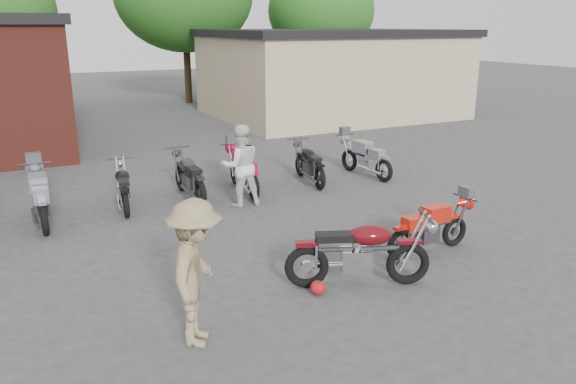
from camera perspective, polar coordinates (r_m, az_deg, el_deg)
name	(u,v)px	position (r m, az deg, el deg)	size (l,w,h in m)	color
ground	(349,273)	(9.46, 6.18, -8.23)	(90.00, 90.00, 0.00)	#38393B
stucco_building	(330,76)	(25.92, 4.27, 11.68)	(10.00, 8.00, 3.50)	tan
tree_2	(185,16)	(30.46, -10.43, 17.19)	(7.04, 7.04, 8.80)	#1E5617
tree_3	(321,28)	(33.63, 3.35, 16.32)	(6.08, 6.08, 7.60)	#1E5617
vintage_motorcycle	(361,248)	(8.81, 7.44, -5.65)	(2.21, 0.73, 1.28)	#5B0B12
sportbike	(431,225)	(10.38, 14.28, -3.29)	(1.79, 0.59, 1.04)	red
helmet	(318,288)	(8.70, 3.06, -9.68)	(0.24, 0.24, 0.22)	#AA1217
person_light	(241,166)	(12.65, -4.83, 2.69)	(0.90, 0.70, 1.86)	silver
person_tan	(196,273)	(7.22, -9.30, -8.13)	(1.25, 0.72, 1.93)	#94815B
row_bike_1	(40,195)	(12.58, -23.91, -0.31)	(2.08, 0.69, 1.21)	gray
row_bike_2	(123,185)	(13.03, -16.39, 0.70)	(1.86, 0.61, 1.08)	black
row_bike_3	(189,174)	(13.43, -10.03, 1.84)	(2.05, 0.68, 1.19)	#242427
row_bike_4	(243,169)	(13.79, -4.55, 2.37)	(2.00, 0.66, 1.16)	red
row_bike_5	(309,161)	(14.58, 2.17, 3.12)	(1.93, 0.64, 1.12)	black
row_bike_6	(365,156)	(15.35, 7.86, 3.68)	(1.95, 0.64, 1.13)	gray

